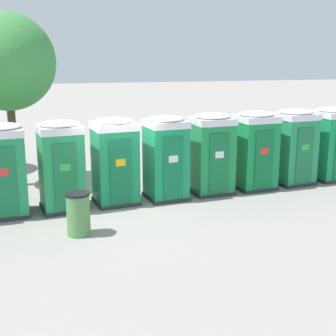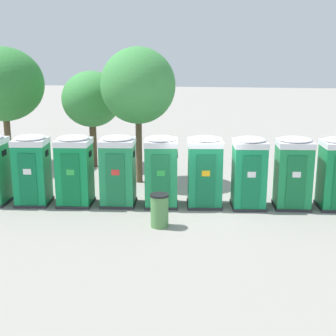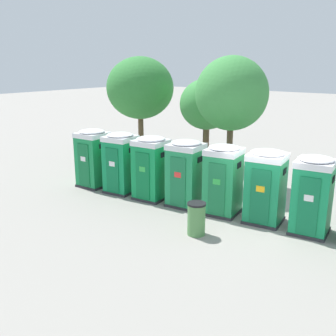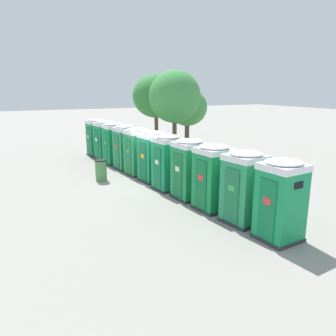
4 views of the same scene
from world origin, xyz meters
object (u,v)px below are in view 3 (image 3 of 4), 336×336
at_px(street_tree_2, 140,88).
at_px(trash_can, 196,219).
at_px(portapotty_1, 121,162).
at_px(portapotty_2, 151,168).
at_px(portapotty_4, 223,179).
at_px(portapotty_5, 266,186).
at_px(portapotty_0, 93,158).
at_px(street_tree_1, 232,94).
at_px(street_tree_0, 207,105).
at_px(portapotty_6, 313,195).
at_px(portapotty_3, 186,173).

relative_size(street_tree_2, trash_can, 5.29).
xyz_separation_m(portapotty_1, portapotty_2, (1.54, 0.14, -0.00)).
xyz_separation_m(portapotty_4, portapotty_5, (1.54, 0.20, -0.00)).
bearing_deg(portapotty_4, portapotty_5, 7.35).
xyz_separation_m(portapotty_0, street_tree_1, (4.74, 3.60, 2.76)).
relative_size(portapotty_2, trash_can, 2.38).
distance_m(portapotty_2, portapotty_4, 3.10).
relative_size(street_tree_0, trash_can, 4.26).
bearing_deg(street_tree_1, portapotty_5, -43.04).
bearing_deg(portapotty_6, street_tree_0, 144.74).
bearing_deg(street_tree_2, portapotty_0, -69.24).
bearing_deg(portapotty_0, portapotty_2, 5.54).
bearing_deg(street_tree_1, portapotty_4, -64.32).
xyz_separation_m(street_tree_0, street_tree_1, (2.76, -2.45, 0.82)).
height_order(portapotty_1, street_tree_0, street_tree_0).
bearing_deg(portapotty_0, portapotty_4, 5.87).
relative_size(portapotty_4, portapotty_6, 1.00).
height_order(portapotty_6, trash_can, portapotty_6).
distance_m(portapotty_1, portapotty_3, 3.10).
bearing_deg(portapotty_3, street_tree_2, 143.36).
xyz_separation_m(portapotty_1, portapotty_4, (4.62, 0.48, -0.00)).
height_order(portapotty_0, portapotty_5, same).
xyz_separation_m(portapotty_1, portapotty_3, (3.08, 0.35, -0.00)).
bearing_deg(portapotty_4, street_tree_1, 115.68).
distance_m(portapotty_4, street_tree_2, 9.93).
xyz_separation_m(portapotty_2, street_tree_2, (-5.17, 5.20, 2.64)).
xyz_separation_m(portapotty_3, portapotty_5, (3.08, 0.32, -0.00)).
height_order(portapotty_2, street_tree_2, street_tree_2).
bearing_deg(portapotty_1, portapotty_0, -174.17).
height_order(street_tree_1, trash_can, street_tree_1).
bearing_deg(portapotty_5, portapotty_4, -172.65).
relative_size(portapotty_0, portapotty_3, 1.00).
relative_size(portapotty_5, street_tree_1, 0.45).
distance_m(portapotty_3, street_tree_1, 4.15).
distance_m(portapotty_6, street_tree_2, 12.51).
distance_m(portapotty_2, trash_can, 3.88).
distance_m(portapotty_6, street_tree_1, 5.94).
height_order(portapotty_5, street_tree_2, street_tree_2).
relative_size(portapotty_2, portapotty_4, 1.00).
distance_m(portapotty_5, street_tree_2, 11.16).
relative_size(street_tree_0, street_tree_1, 0.81).
relative_size(portapotty_3, portapotty_6, 1.00).
xyz_separation_m(portapotty_5, trash_can, (-1.25, -2.30, -0.74)).
distance_m(portapotty_0, street_tree_0, 6.65).
bearing_deg(portapotty_5, portapotty_0, -173.83).
bearing_deg(street_tree_0, portapotty_3, -64.53).
bearing_deg(portapotty_1, trash_can, -18.33).
bearing_deg(portapotty_2, portapotty_5, 6.59).
distance_m(portapotty_1, portapotty_2, 1.55).
xyz_separation_m(portapotty_4, trash_can, (0.29, -2.10, -0.74)).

